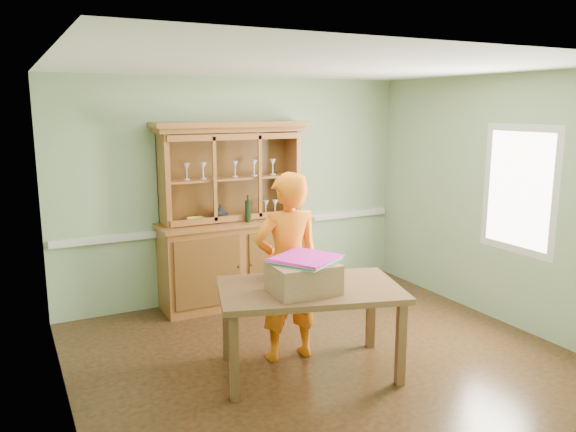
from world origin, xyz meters
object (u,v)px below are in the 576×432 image
dining_table (310,297)px  person (287,267)px  cardboard_box (303,278)px  china_hutch (234,241)px

dining_table → person: 0.40m
cardboard_box → dining_table: bearing=38.7°
china_hutch → cardboard_box: 2.12m
cardboard_box → person: (0.07, 0.44, -0.03)m
china_hutch → dining_table: 2.01m
china_hutch → dining_table: bearing=-92.5°
china_hutch → cardboard_box: size_ratio=3.97×
person → dining_table: bearing=101.4°
china_hutch → dining_table: (-0.09, -2.01, -0.07)m
china_hutch → dining_table: china_hutch is taller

